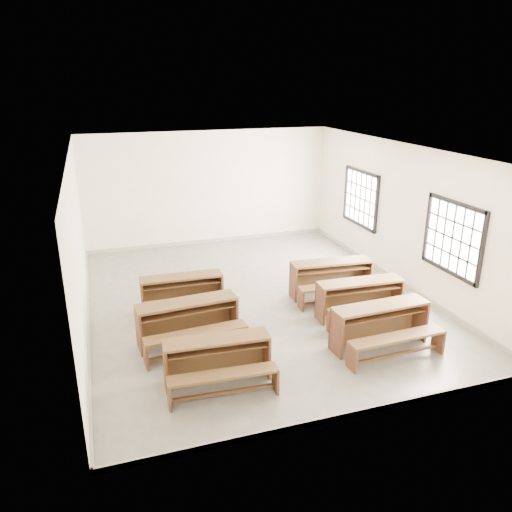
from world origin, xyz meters
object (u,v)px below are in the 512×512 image
object	(u,v)px
desk_set_1	(188,320)
desk_set_5	(332,276)
desk_set_4	(361,297)
desk_set_2	(182,291)
desk_set_0	(218,358)
desk_set_3	(381,323)

from	to	relation	value
desk_set_1	desk_set_5	size ratio (longest dim) A/B	1.01
desk_set_1	desk_set_4	xyz separation A→B (m)	(3.44, -0.06, -0.02)
desk_set_4	desk_set_2	bearing A→B (deg)	159.05
desk_set_1	desk_set_5	world-z (taller)	desk_set_1
desk_set_2	desk_set_4	bearing A→B (deg)	-21.74
desk_set_0	desk_set_4	size ratio (longest dim) A/B	0.96
desk_set_2	desk_set_4	size ratio (longest dim) A/B	0.96
desk_set_2	desk_set_4	world-z (taller)	desk_set_4
desk_set_0	desk_set_1	xyz separation A→B (m)	(-0.19, 1.36, 0.04)
desk_set_2	desk_set_5	bearing A→B (deg)	-3.59
desk_set_0	desk_set_3	xyz separation A→B (m)	(3.01, 0.17, 0.03)
desk_set_3	desk_set_5	bearing A→B (deg)	83.76
desk_set_1	desk_set_4	distance (m)	3.44
desk_set_1	desk_set_2	world-z (taller)	desk_set_1
desk_set_4	desk_set_0	bearing A→B (deg)	-155.65
desk_set_1	desk_set_4	bearing A→B (deg)	-5.57
desk_set_2	desk_set_5	size ratio (longest dim) A/B	0.91
desk_set_0	desk_set_2	world-z (taller)	desk_set_2
desk_set_0	desk_set_1	world-z (taller)	desk_set_1
desk_set_2	desk_set_4	xyz separation A→B (m)	(3.30, -1.43, 0.02)
desk_set_3	desk_set_2	bearing A→B (deg)	138.00
desk_set_0	desk_set_2	bearing A→B (deg)	94.65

